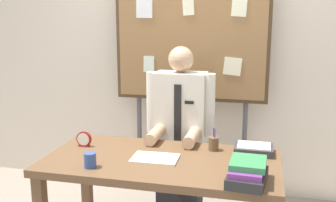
% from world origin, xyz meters
% --- Properties ---
extents(back_wall, '(6.40, 0.08, 2.70)m').
position_xyz_m(back_wall, '(0.00, 1.23, 1.35)').
color(back_wall, beige).
rests_on(back_wall, ground_plane).
extents(desk, '(1.54, 0.79, 0.72)m').
position_xyz_m(desk, '(0.00, 0.00, 0.63)').
color(desk, brown).
rests_on(desk, ground_plane).
extents(person, '(0.55, 0.56, 1.41)m').
position_xyz_m(person, '(0.00, 0.60, 0.66)').
color(person, '#2D2D33').
rests_on(person, ground_plane).
extents(bulletin_board, '(1.35, 0.09, 2.03)m').
position_xyz_m(bulletin_board, '(0.00, 1.02, 1.44)').
color(bulletin_board, '#4C3823').
rests_on(bulletin_board, ground_plane).
extents(book_stack, '(0.23, 0.32, 0.13)m').
position_xyz_m(book_stack, '(0.56, -0.25, 0.78)').
color(book_stack, '#262626').
rests_on(book_stack, desk).
extents(open_notebook, '(0.31, 0.22, 0.01)m').
position_xyz_m(open_notebook, '(-0.04, -0.02, 0.73)').
color(open_notebook, '#F4EFCC').
rests_on(open_notebook, desk).
extents(desk_clock, '(0.11, 0.04, 0.11)m').
position_xyz_m(desk_clock, '(-0.61, 0.11, 0.77)').
color(desk_clock, maroon).
rests_on(desk_clock, desk).
extents(coffee_mug, '(0.08, 0.08, 0.09)m').
position_xyz_m(coffee_mug, '(-0.39, -0.25, 0.77)').
color(coffee_mug, '#334C8C').
rests_on(coffee_mug, desk).
extents(pen_holder, '(0.07, 0.07, 0.16)m').
position_xyz_m(pen_holder, '(0.31, 0.25, 0.77)').
color(pen_holder, brown).
rests_on(pen_holder, desk).
extents(paper_tray, '(0.26, 0.20, 0.06)m').
position_xyz_m(paper_tray, '(0.59, 0.25, 0.75)').
color(paper_tray, '#333338').
rests_on(paper_tray, desk).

